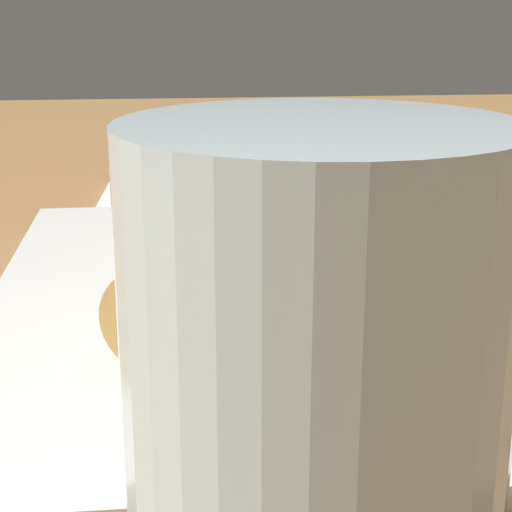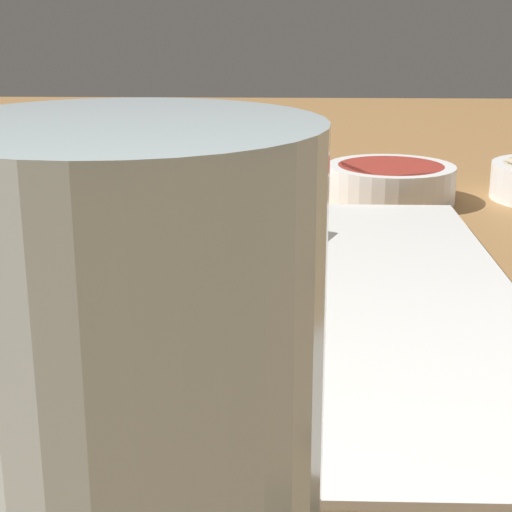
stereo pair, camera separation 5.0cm
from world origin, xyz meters
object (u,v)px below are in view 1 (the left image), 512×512
(dipping_bowl_far, at_px, (499,173))
(drinking_glass, at_px, (314,475))
(dipping_bowl_near, at_px, (344,178))
(napkin, at_px, (168,193))
(serving_plate, at_px, (256,304))

(dipping_bowl_far, relative_size, drinking_glass, 0.75)
(dipping_bowl_near, relative_size, napkin, 0.82)
(dipping_bowl_far, bearing_deg, drinking_glass, -24.93)
(dipping_bowl_near, height_order, napkin, dipping_bowl_near)
(serving_plate, height_order, dipping_bowl_near, dipping_bowl_near)
(dipping_bowl_near, xyz_separation_m, drinking_glass, (0.48, -0.11, 0.05))
(serving_plate, bearing_deg, dipping_bowl_near, 159.56)
(napkin, relative_size, drinking_glass, 0.91)
(serving_plate, bearing_deg, napkin, -171.16)
(dipping_bowl_near, bearing_deg, drinking_glass, -12.28)
(dipping_bowl_far, height_order, drinking_glass, drinking_glass)
(dipping_bowl_near, relative_size, dipping_bowl_far, 1.00)
(serving_plate, relative_size, dipping_bowl_near, 3.62)
(drinking_glass, bearing_deg, dipping_bowl_far, 155.07)
(dipping_bowl_far, bearing_deg, dipping_bowl_near, -86.52)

